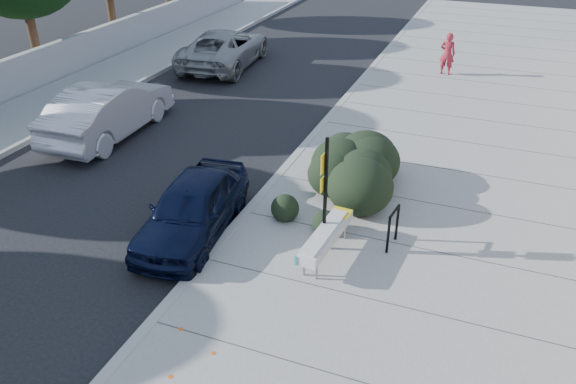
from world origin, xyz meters
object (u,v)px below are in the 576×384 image
at_px(wagon_silver, 108,110).
at_px(suv_silver, 225,48).
at_px(sign_post, 325,188).
at_px(sedan_navy, 193,208).
at_px(bike_rack, 393,225).
at_px(pedestrian, 447,54).
at_px(bench, 326,236).

relative_size(wagon_silver, suv_silver, 0.90).
xyz_separation_m(sign_post, suv_silver, (-8.15, 11.53, -0.84)).
distance_m(sedan_navy, wagon_silver, 6.55).
bearing_deg(suv_silver, bike_rack, 125.14).
distance_m(sedan_navy, pedestrian, 14.08).
distance_m(bike_rack, sign_post, 1.75).
height_order(bike_rack, sign_post, sign_post).
distance_m(bench, bike_rack, 1.49).
distance_m(suv_silver, pedestrian, 9.12).
relative_size(sign_post, wagon_silver, 0.52).
bearing_deg(sedan_navy, wagon_silver, 136.29).
distance_m(bench, sign_post, 1.01).
xyz_separation_m(bench, pedestrian, (0.65, 13.52, 0.33)).
bearing_deg(pedestrian, sedan_navy, 75.80).
distance_m(wagon_silver, suv_silver, 7.85).
bearing_deg(sign_post, sedan_navy, -168.23).
relative_size(suv_silver, pedestrian, 3.38).
height_order(sign_post, sedan_navy, sign_post).
bearing_deg(bench, suv_silver, 129.79).
xyz_separation_m(bike_rack, wagon_silver, (-9.50, 3.06, 0.13)).
height_order(sedan_navy, suv_silver, suv_silver).
xyz_separation_m(bike_rack, sedan_navy, (-4.30, -0.92, -0.02)).
bearing_deg(bench, bike_rack, 40.32).
xyz_separation_m(wagon_silver, suv_silver, (0.00, 7.85, -0.05)).
bearing_deg(sedan_navy, bench, -5.37).
relative_size(bike_rack, sedan_navy, 0.23).
bearing_deg(bench, sign_post, 123.70).
bearing_deg(bench, wagon_silver, 159.30).
distance_m(sign_post, suv_silver, 14.15).
bearing_deg(bike_rack, sign_post, -147.75).
bearing_deg(wagon_silver, bike_rack, 159.58).
distance_m(sign_post, pedestrian, 13.31).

